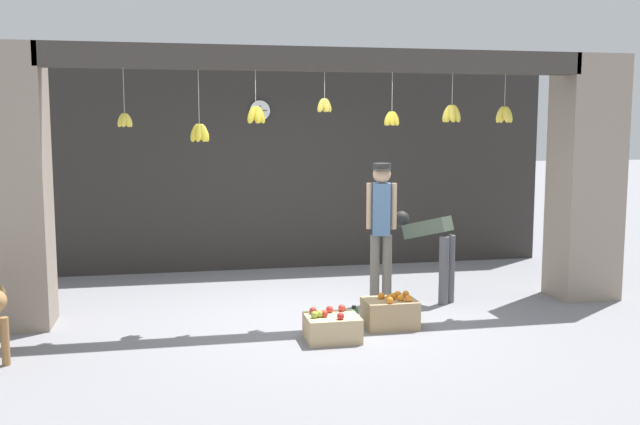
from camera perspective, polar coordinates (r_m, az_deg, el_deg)
ground_plane at (r=7.71m, az=0.61°, el=-8.35°), size 60.00×60.00×0.00m
shop_back_wall at (r=10.16m, az=-2.66°, el=3.50°), size 7.65×0.12×2.84m
shop_pillar_left at (r=7.76m, az=-23.46°, el=1.83°), size 0.70×0.60×2.84m
shop_pillar_right at (r=8.96m, az=20.48°, el=2.59°), size 0.70×0.60×2.84m
storefront_awning at (r=7.58m, az=0.50°, el=11.73°), size 5.75×0.30×0.99m
shopkeeper at (r=8.14m, az=4.93°, el=-0.75°), size 0.33×0.29×1.62m
worker_stooping at (r=8.38m, az=8.90°, el=-2.44°), size 0.60×0.69×1.02m
fruit_crate_oranges at (r=7.34m, az=5.64°, el=-7.97°), size 0.53×0.40×0.35m
fruit_crate_apples at (r=6.89m, az=0.96°, el=-9.16°), size 0.50×0.43×0.30m
water_bottle at (r=7.22m, az=2.72°, el=-8.49°), size 0.08×0.08×0.25m
wall_clock at (r=10.02m, az=-4.83°, el=8.13°), size 0.30×0.03×0.30m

